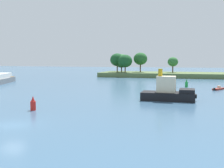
# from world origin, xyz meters

# --- Properties ---
(ground_plane) EXTENTS (400.00, 400.00, 0.00)m
(ground_plane) POSITION_xyz_m (0.00, 0.00, 0.00)
(ground_plane) COLOR #3D607F
(treeline_island) EXTENTS (72.01, 16.43, 9.08)m
(treeline_island) POSITION_xyz_m (19.75, 82.10, 2.80)
(treeline_island) COLOR #566B3D
(treeline_island) RESTS_ON ground
(tugboat) EXTENTS (8.76, 3.80, 5.13)m
(tugboat) POSITION_xyz_m (14.03, 21.88, 1.32)
(tugboat) COLOR black
(tugboat) RESTS_ON ground
(fishing_skiff) EXTENTS (2.84, 4.10, 0.87)m
(fishing_skiff) POSITION_xyz_m (23.31, 40.83, 0.22)
(fishing_skiff) COLOR maroon
(fishing_skiff) RESTS_ON ground
(channel_buoy_red) EXTENTS (0.70, 0.70, 1.90)m
(channel_buoy_red) POSITION_xyz_m (-2.43, 8.04, 0.81)
(channel_buoy_red) COLOR red
(channel_buoy_red) RESTS_ON ground
(channel_buoy_green) EXTENTS (0.70, 0.70, 1.90)m
(channel_buoy_green) POSITION_xyz_m (16.51, 45.00, 0.81)
(channel_buoy_green) COLOR green
(channel_buoy_green) RESTS_ON ground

